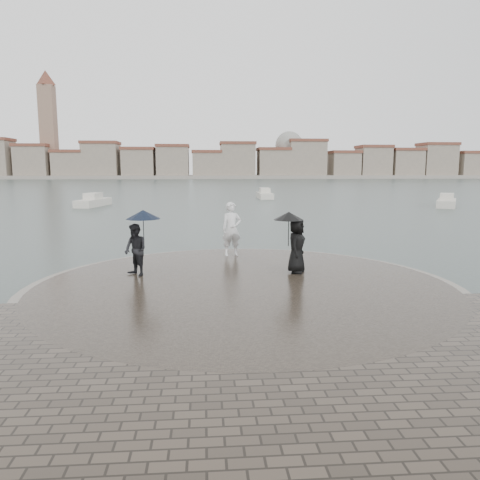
{
  "coord_description": "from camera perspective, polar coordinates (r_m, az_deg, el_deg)",
  "views": [
    {
      "loc": [
        -1.11,
        -9.61,
        3.67
      ],
      "look_at": [
        0.0,
        4.8,
        1.45
      ],
      "focal_mm": 35.0,
      "sensor_mm": 36.0,
      "label": 1
    }
  ],
  "objects": [
    {
      "name": "ground",
      "position": [
        10.35,
        2.08,
        -12.05
      ],
      "size": [
        400.0,
        400.0,
        0.0
      ],
      "primitive_type": "plane",
      "color": "#2B3835",
      "rests_on": "ground"
    },
    {
      "name": "kerb_ring",
      "position": [
        13.62,
        0.42,
        -6.2
      ],
      "size": [
        12.5,
        12.5,
        0.32
      ],
      "primitive_type": "cylinder",
      "color": "gray",
      "rests_on": "ground"
    },
    {
      "name": "visitor_right",
      "position": [
        14.94,
        6.69,
        0.15
      ],
      "size": [
        1.17,
        1.1,
        1.95
      ],
      "color": "black",
      "rests_on": "quay_tip"
    },
    {
      "name": "statue",
      "position": [
        17.77,
        -1.03,
        1.34
      ],
      "size": [
        0.82,
        0.61,
        2.05
      ],
      "primitive_type": "imported",
      "rotation": [
        0.0,
        0.0,
        0.18
      ],
      "color": "white",
      "rests_on": "quay_tip"
    },
    {
      "name": "boats",
      "position": [
        49.75,
        3.32,
        4.92
      ],
      "size": [
        37.53,
        19.54,
        1.5
      ],
      "color": "beige",
      "rests_on": "ground"
    },
    {
      "name": "far_skyline",
      "position": [
        170.41,
        -6.21,
        9.33
      ],
      "size": [
        260.0,
        20.0,
        37.0
      ],
      "color": "gray",
      "rests_on": "ground"
    },
    {
      "name": "visitor_left",
      "position": [
        14.8,
        -12.35,
        0.08
      ],
      "size": [
        1.29,
        1.14,
        2.04
      ],
      "color": "black",
      "rests_on": "quay_tip"
    },
    {
      "name": "quay_tip",
      "position": [
        13.61,
        0.42,
        -6.12
      ],
      "size": [
        11.9,
        11.9,
        0.36
      ],
      "primitive_type": "cylinder",
      "color": "#2D261E",
      "rests_on": "ground"
    }
  ]
}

